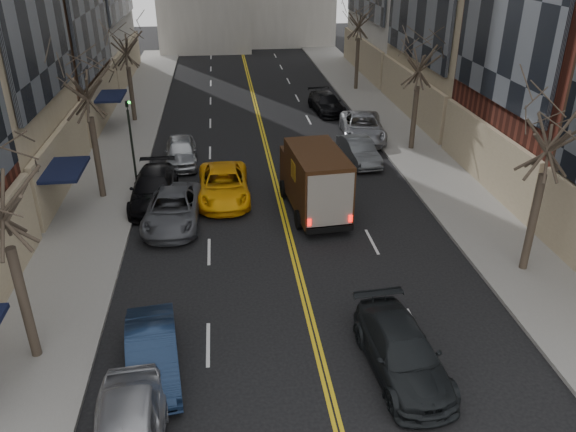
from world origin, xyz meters
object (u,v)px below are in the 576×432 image
object	(u,v)px
ups_truck	(314,180)
observer_sedan	(402,352)
taxi	(224,185)
pedestrian	(324,185)

from	to	relation	value
ups_truck	observer_sedan	size ratio (longest dim) A/B	1.20
taxi	pedestrian	distance (m)	4.99
observer_sedan	pedestrian	bearing A→B (deg)	86.59
observer_sedan	pedestrian	size ratio (longest dim) A/B	2.91
observer_sedan	taxi	world-z (taller)	taxi
observer_sedan	taxi	distance (m)	14.10
taxi	pedestrian	xyz separation A→B (m)	(4.92, -0.85, 0.12)
ups_truck	observer_sedan	distance (m)	11.25
observer_sedan	pedestrian	xyz separation A→B (m)	(-0.17, 12.30, 0.15)
ups_truck	taxi	size ratio (longest dim) A/B	1.12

